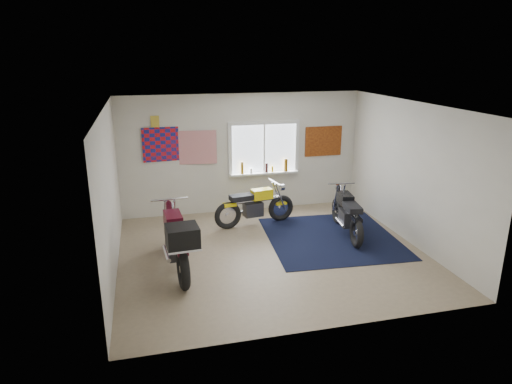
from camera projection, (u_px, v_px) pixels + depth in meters
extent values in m
plane|color=#9E896B|center=(272.00, 253.00, 8.44)|extent=(5.50, 5.50, 0.00)
plane|color=white|center=(273.00, 106.00, 7.64)|extent=(5.50, 5.50, 0.00)
plane|color=silver|center=(242.00, 154.00, 10.36)|extent=(5.50, 0.00, 5.50)
plane|color=silver|center=(327.00, 236.00, 5.72)|extent=(5.50, 0.00, 5.50)
plane|color=silver|center=(110.00, 194.00, 7.41)|extent=(0.00, 5.00, 5.00)
plane|color=silver|center=(411.00, 173.00, 8.67)|extent=(0.00, 5.00, 5.00)
cube|color=black|center=(331.00, 238.00, 9.12)|extent=(2.67, 2.76, 0.01)
cube|color=white|center=(264.00, 148.00, 10.43)|extent=(1.50, 0.02, 1.10)
cube|color=white|center=(264.00, 123.00, 10.24)|extent=(1.66, 0.06, 0.08)
cube|color=white|center=(264.00, 173.00, 10.59)|extent=(1.66, 0.06, 0.08)
cube|color=white|center=(230.00, 150.00, 10.24)|extent=(0.08, 0.06, 1.10)
cube|color=white|center=(297.00, 147.00, 10.60)|extent=(0.08, 0.06, 1.10)
cube|color=white|center=(264.00, 148.00, 10.42)|extent=(0.04, 0.06, 1.10)
cube|color=white|center=(265.00, 173.00, 10.53)|extent=(1.60, 0.16, 0.04)
cylinder|color=#8C6014|center=(242.00, 168.00, 10.35)|extent=(0.07, 0.07, 0.28)
cylinder|color=silver|center=(251.00, 171.00, 10.42)|extent=(0.06, 0.06, 0.12)
cylinder|color=black|center=(267.00, 168.00, 10.49)|extent=(0.06, 0.06, 0.22)
cylinder|color=gold|center=(272.00, 169.00, 10.54)|extent=(0.05, 0.05, 0.14)
cylinder|color=brown|center=(286.00, 165.00, 10.59)|extent=(0.09, 0.09, 0.30)
plane|color=red|center=(166.00, 144.00, 9.86)|extent=(1.00, 0.07, 1.00)
plane|color=red|center=(196.00, 148.00, 10.02)|extent=(0.90, 0.09, 0.90)
cube|color=gold|center=(155.00, 121.00, 9.67)|extent=(0.18, 0.02, 0.24)
cube|color=#A54C14|center=(323.00, 141.00, 10.73)|extent=(0.90, 0.03, 0.70)
torus|color=black|center=(281.00, 208.00, 9.99)|extent=(0.60, 0.21, 0.59)
torus|color=black|center=(228.00, 216.00, 9.53)|extent=(0.60, 0.21, 0.59)
cylinder|color=silver|center=(281.00, 208.00, 9.99)|extent=(0.11, 0.10, 0.10)
cylinder|color=silver|center=(228.00, 216.00, 9.53)|extent=(0.11, 0.10, 0.10)
cylinder|color=silver|center=(255.00, 200.00, 9.68)|extent=(1.11, 0.26, 0.08)
cube|color=#313033|center=(253.00, 209.00, 9.72)|extent=(0.43, 0.31, 0.30)
cylinder|color=silver|center=(251.00, 211.00, 9.87)|extent=(0.49, 0.14, 0.06)
cube|color=yellow|center=(262.00, 194.00, 9.71)|extent=(0.47, 0.30, 0.21)
cube|color=black|center=(241.00, 197.00, 9.54)|extent=(0.52, 0.32, 0.11)
cube|color=yellow|center=(230.00, 205.00, 9.47)|extent=(0.28, 0.18, 0.07)
cube|color=yellow|center=(281.00, 203.00, 9.96)|extent=(0.26, 0.16, 0.04)
cylinder|color=silver|center=(275.00, 182.00, 9.75)|extent=(0.12, 0.54, 0.03)
cylinder|color=silver|center=(282.00, 187.00, 9.86)|extent=(0.11, 0.15, 0.14)
torus|color=black|center=(337.00, 210.00, 9.85)|extent=(0.20, 0.59, 0.58)
torus|color=black|center=(357.00, 233.00, 8.62)|extent=(0.20, 0.59, 0.58)
cylinder|color=silver|center=(337.00, 210.00, 9.85)|extent=(0.11, 0.11, 0.10)
cylinder|color=silver|center=(357.00, 233.00, 8.62)|extent=(0.11, 0.11, 0.10)
cylinder|color=silver|center=(347.00, 208.00, 9.15)|extent=(0.24, 1.17, 0.08)
cube|color=#313033|center=(347.00, 218.00, 9.17)|extent=(0.31, 0.45, 0.31)
cylinder|color=silver|center=(340.00, 222.00, 9.18)|extent=(0.13, 0.51, 0.06)
cube|color=black|center=(345.00, 199.00, 9.27)|extent=(0.30, 0.49, 0.22)
cube|color=black|center=(353.00, 208.00, 8.81)|extent=(0.32, 0.54, 0.11)
cube|color=black|center=(357.00, 219.00, 8.59)|extent=(0.18, 0.29, 0.07)
cube|color=black|center=(338.00, 205.00, 9.82)|extent=(0.16, 0.27, 0.05)
cylinder|color=silver|center=(341.00, 183.00, 9.50)|extent=(0.57, 0.11, 0.03)
cylinder|color=silver|center=(338.00, 188.00, 9.72)|extent=(0.16, 0.11, 0.15)
torus|color=black|center=(170.00, 234.00, 8.43)|extent=(0.19, 0.70, 0.69)
torus|color=black|center=(183.00, 269.00, 7.09)|extent=(0.19, 0.70, 0.69)
cylinder|color=silver|center=(170.00, 234.00, 8.43)|extent=(0.11, 0.12, 0.12)
cylinder|color=silver|center=(183.00, 269.00, 7.09)|extent=(0.11, 0.12, 0.12)
cylinder|color=silver|center=(175.00, 233.00, 7.67)|extent=(0.19, 1.34, 0.10)
cube|color=#313033|center=(176.00, 247.00, 7.69)|extent=(0.33, 0.50, 0.36)
cylinder|color=silver|center=(167.00, 254.00, 7.67)|extent=(0.11, 0.59, 0.07)
cube|color=#430A16|center=(173.00, 221.00, 7.80)|extent=(0.31, 0.55, 0.25)
cube|color=black|center=(178.00, 234.00, 7.29)|extent=(0.34, 0.60, 0.13)
cube|color=#430A16|center=(182.00, 250.00, 7.05)|extent=(0.19, 0.33, 0.08)
cube|color=#430A16|center=(170.00, 228.00, 8.39)|extent=(0.17, 0.31, 0.05)
cylinder|color=silver|center=(169.00, 199.00, 8.04)|extent=(0.66, 0.08, 0.04)
cylinder|color=silver|center=(168.00, 205.00, 8.28)|extent=(0.18, 0.12, 0.17)
cube|color=black|center=(182.00, 236.00, 6.82)|extent=(0.51, 0.48, 0.32)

